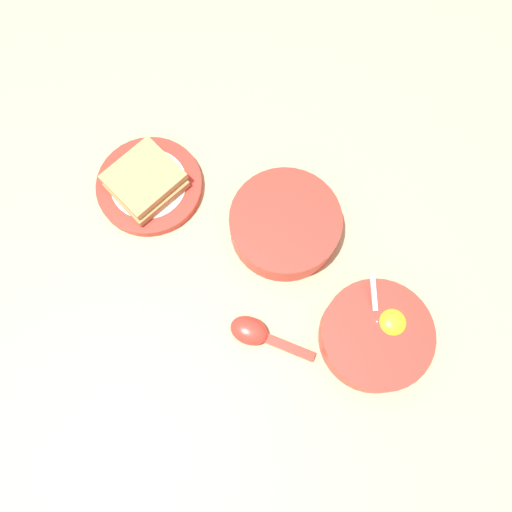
% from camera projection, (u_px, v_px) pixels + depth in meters
% --- Properties ---
extents(ground_plane, '(3.00, 3.00, 0.00)m').
position_uv_depth(ground_plane, '(310.00, 245.00, 0.80)').
color(ground_plane, tan).
extents(egg_bowl, '(0.16, 0.16, 0.08)m').
position_uv_depth(egg_bowl, '(376.00, 336.00, 0.73)').
color(egg_bowl, red).
rests_on(egg_bowl, ground_plane).
extents(toast_plate, '(0.17, 0.17, 0.02)m').
position_uv_depth(toast_plate, '(150.00, 186.00, 0.82)').
color(toast_plate, red).
rests_on(toast_plate, ground_plane).
extents(toast_sandwich, '(0.12, 0.12, 0.03)m').
position_uv_depth(toast_sandwich, '(145.00, 181.00, 0.80)').
color(toast_sandwich, '#9E7042').
rests_on(toast_sandwich, toast_plate).
extents(soup_spoon, '(0.13, 0.09, 0.03)m').
position_uv_depth(soup_spoon, '(256.00, 333.00, 0.75)').
color(soup_spoon, red).
rests_on(soup_spoon, ground_plane).
extents(congee_bowl, '(0.17, 0.17, 0.05)m').
position_uv_depth(congee_bowl, '(285.00, 224.00, 0.78)').
color(congee_bowl, red).
rests_on(congee_bowl, ground_plane).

